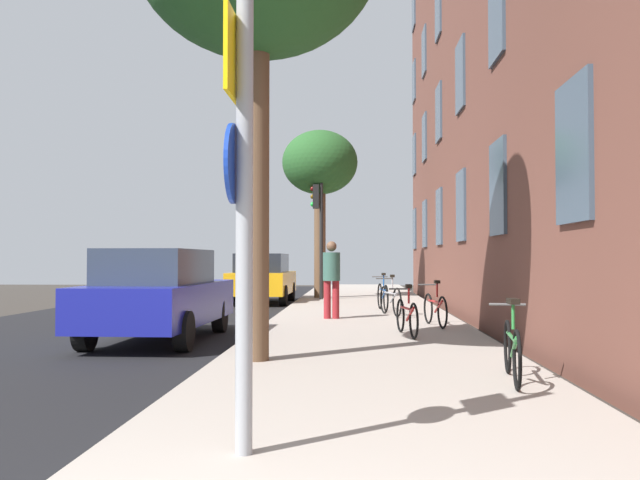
# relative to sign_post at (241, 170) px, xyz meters

# --- Properties ---
(ground_plane) EXTENTS (41.80, 41.80, 0.00)m
(ground_plane) POSITION_rel_sign_post_xyz_m (-2.49, 12.16, -2.08)
(ground_plane) COLOR #332D28
(road_asphalt) EXTENTS (7.00, 38.00, 0.01)m
(road_asphalt) POSITION_rel_sign_post_xyz_m (-4.59, 12.16, -2.08)
(road_asphalt) COLOR black
(road_asphalt) RESTS_ON ground
(sidewalk) EXTENTS (4.20, 38.00, 0.12)m
(sidewalk) POSITION_rel_sign_post_xyz_m (1.01, 12.16, -2.02)
(sidewalk) COLOR #9E9389
(sidewalk) RESTS_ON ground
(building_facade) EXTENTS (0.56, 27.00, 13.54)m
(building_facade) POSITION_rel_sign_post_xyz_m (3.61, 11.66, 4.70)
(building_facade) COLOR brown
(building_facade) RESTS_ON ground
(sign_post) EXTENTS (0.16, 0.60, 3.57)m
(sign_post) POSITION_rel_sign_post_xyz_m (0.00, 0.00, 0.00)
(sign_post) COLOR gray
(sign_post) RESTS_ON sidewalk
(traffic_light) EXTENTS (0.43, 0.24, 3.88)m
(traffic_light) POSITION_rel_sign_post_xyz_m (-0.41, 17.97, 0.69)
(traffic_light) COLOR black
(traffic_light) RESTS_ON sidewalk
(tree_far) EXTENTS (2.62, 2.62, 5.81)m
(tree_far) POSITION_rel_sign_post_xyz_m (-0.40, 18.82, 2.63)
(tree_far) COLOR brown
(tree_far) RESTS_ON sidewalk
(bicycle_0) EXTENTS (0.42, 1.68, 0.92)m
(bicycle_0) POSITION_rel_sign_post_xyz_m (2.51, 2.88, -1.60)
(bicycle_0) COLOR black
(bicycle_0) RESTS_ON sidewalk
(bicycle_1) EXTENTS (0.42, 1.69, 0.90)m
(bicycle_1) POSITION_rel_sign_post_xyz_m (1.71, 7.29, -1.61)
(bicycle_1) COLOR black
(bicycle_1) RESTS_ON sidewalk
(bicycle_2) EXTENTS (0.44, 1.67, 0.92)m
(bicycle_2) POSITION_rel_sign_post_xyz_m (2.40, 8.99, -1.60)
(bicycle_2) COLOR black
(bicycle_2) RESTS_ON sidewalk
(bicycle_3) EXTENTS (0.55, 1.74, 0.97)m
(bicycle_3) POSITION_rel_sign_post_xyz_m (1.65, 11.55, -1.58)
(bicycle_3) COLOR black
(bicycle_3) RESTS_ON sidewalk
(bicycle_4) EXTENTS (0.42, 1.68, 0.98)m
(bicycle_4) POSITION_rel_sign_post_xyz_m (1.53, 13.10, -1.58)
(bicycle_4) COLOR black
(bicycle_4) RESTS_ON sidewalk
(pedestrian_0) EXTENTS (0.54, 0.54, 1.74)m
(pedestrian_0) POSITION_rel_sign_post_xyz_m (0.27, 10.62, -0.97)
(pedestrian_0) COLOR maroon
(pedestrian_0) RESTS_ON sidewalk
(car_0) EXTENTS (1.83, 4.48, 1.62)m
(car_0) POSITION_rel_sign_post_xyz_m (-2.66, 7.21, -1.24)
(car_0) COLOR navy
(car_0) RESTS_ON road_asphalt
(car_1) EXTENTS (1.85, 4.15, 1.62)m
(car_1) POSITION_rel_sign_post_xyz_m (-2.22, 17.48, -1.24)
(car_1) COLOR orange
(car_1) RESTS_ON road_asphalt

